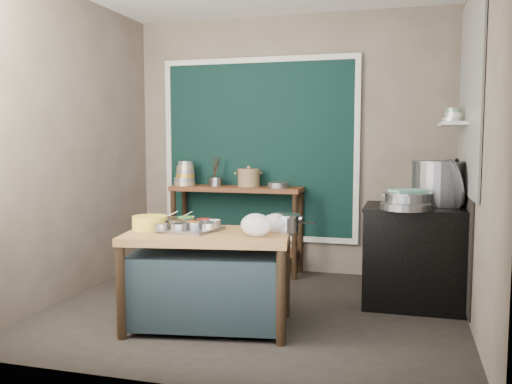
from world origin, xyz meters
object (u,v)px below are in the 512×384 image
(saucepan, at_px, (285,223))
(ceramic_crock, at_px, (249,179))
(prep_table, at_px, (208,280))
(back_counter, at_px, (237,229))
(stove_block, at_px, (417,257))
(condiment_tray, at_px, (185,228))
(steamer, at_px, (408,200))
(utensil_cup, at_px, (216,182))
(yellow_basin, at_px, (150,223))
(stock_pot, at_px, (439,183))

(saucepan, bearing_deg, ceramic_crock, 124.10)
(prep_table, relative_size, back_counter, 0.86)
(stove_block, relative_size, ceramic_crock, 3.48)
(stove_block, bearing_deg, ceramic_crock, 156.91)
(condiment_tray, distance_m, steamer, 1.90)
(saucepan, bearing_deg, prep_table, -151.96)
(prep_table, distance_m, utensil_cup, 1.95)
(yellow_basin, relative_size, steamer, 0.68)
(saucepan, bearing_deg, stock_pot, 49.19)
(yellow_basin, xyz_separation_m, stock_pot, (2.23, 1.21, 0.27))
(ceramic_crock, xyz_separation_m, steamer, (1.68, -0.89, -0.09))
(condiment_tray, height_order, ceramic_crock, ceramic_crock)
(back_counter, bearing_deg, prep_table, -79.47)
(prep_table, distance_m, saucepan, 0.74)
(condiment_tray, xyz_separation_m, ceramic_crock, (0.02, 1.74, 0.28))
(stove_block, relative_size, stock_pot, 1.79)
(ceramic_crock, height_order, steamer, ceramic_crock)
(yellow_basin, distance_m, steamer, 2.17)
(back_counter, height_order, condiment_tray, back_counter)
(stove_block, bearing_deg, stock_pot, 44.09)
(yellow_basin, relative_size, ceramic_crock, 1.08)
(prep_table, distance_m, stock_pot, 2.23)
(steamer, bearing_deg, saucepan, -142.36)
(back_counter, height_order, steamer, steamer)
(stove_block, xyz_separation_m, ceramic_crock, (-1.77, 0.75, 0.61))
(stove_block, distance_m, ceramic_crock, 2.02)
(back_counter, bearing_deg, utensil_cup, -177.01)
(utensil_cup, bearing_deg, prep_table, -72.07)
(utensil_cup, bearing_deg, stove_block, -18.54)
(saucepan, relative_size, steamer, 0.59)
(saucepan, distance_m, utensil_cup, 1.93)
(back_counter, height_order, saucepan, back_counter)
(yellow_basin, bearing_deg, saucepan, 10.83)
(prep_table, xyz_separation_m, yellow_basin, (-0.49, -0.00, 0.43))
(prep_table, bearing_deg, stove_block, 24.00)
(back_counter, relative_size, saucepan, 5.92)
(yellow_basin, distance_m, saucepan, 1.07)
(yellow_basin, distance_m, utensil_cup, 1.77)
(condiment_tray, relative_size, utensil_cup, 3.24)
(condiment_tray, xyz_separation_m, stock_pot, (1.96, 1.15, 0.32))
(condiment_tray, bearing_deg, stock_pot, 30.55)
(stove_block, height_order, ceramic_crock, ceramic_crock)
(yellow_basin, height_order, steamer, steamer)
(back_counter, relative_size, steamer, 3.52)
(saucepan, xyz_separation_m, utensil_cup, (-1.13, 1.56, 0.18))
(condiment_tray, bearing_deg, back_counter, 93.84)
(condiment_tray, distance_m, utensil_cup, 1.76)
(utensil_cup, relative_size, stock_pot, 0.32)
(prep_table, height_order, stove_block, stove_block)
(prep_table, xyz_separation_m, steamer, (1.48, 0.90, 0.57))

